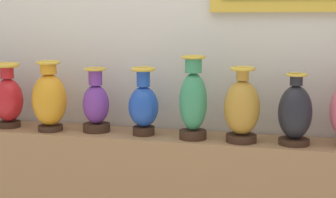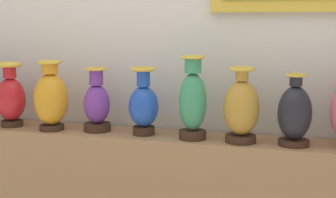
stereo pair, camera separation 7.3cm
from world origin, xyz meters
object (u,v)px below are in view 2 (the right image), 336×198
at_px(vase_amber, 51,98).
at_px(vase_onyx, 295,114).
at_px(vase_crimson, 11,97).
at_px(vase_jade, 193,102).
at_px(vase_violet, 97,104).
at_px(vase_ochre, 241,109).
at_px(vase_sapphire, 144,105).

distance_m(vase_amber, vase_onyx, 1.24).
distance_m(vase_crimson, vase_jade, 1.02).
distance_m(vase_violet, vase_ochre, 0.76).
xyz_separation_m(vase_violet, vase_onyx, (1.00, -0.03, 0.01)).
bearing_deg(vase_violet, vase_sapphire, -2.89).
height_order(vase_crimson, vase_sapphire, vase_crimson).
distance_m(vase_violet, vase_onyx, 1.00).
bearing_deg(vase_jade, vase_ochre, -0.27).
xyz_separation_m(vase_crimson, vase_onyx, (1.50, -0.01, -0.01)).
relative_size(vase_crimson, vase_violet, 1.05).
relative_size(vase_amber, vase_jade, 0.90).
height_order(vase_jade, vase_onyx, vase_jade).
bearing_deg(vase_onyx, vase_crimson, 179.71).
bearing_deg(vase_amber, vase_sapphire, 3.43).
relative_size(vase_crimson, vase_sapphire, 1.02).
distance_m(vase_crimson, vase_onyx, 1.50).
distance_m(vase_jade, vase_onyx, 0.48).
bearing_deg(vase_ochre, vase_onyx, 1.69).
height_order(vase_jade, vase_ochre, vase_jade).
bearing_deg(vase_jade, vase_sapphire, 175.31).
xyz_separation_m(vase_crimson, vase_violet, (0.50, 0.02, -0.02)).
relative_size(vase_crimson, vase_onyx, 1.05).
distance_m(vase_amber, vase_ochre, 1.00).
xyz_separation_m(vase_amber, vase_violet, (0.24, 0.04, -0.03)).
relative_size(vase_jade, vase_ochre, 1.13).
relative_size(vase_amber, vase_onyx, 1.09).
xyz_separation_m(vase_ochre, vase_onyx, (0.24, 0.01, -0.01)).
relative_size(vase_ochre, vase_onyx, 1.07).
bearing_deg(vase_ochre, vase_jade, 179.73).
xyz_separation_m(vase_jade, vase_onyx, (0.48, 0.01, -0.04)).
xyz_separation_m(vase_violet, vase_sapphire, (0.26, -0.01, 0.01)).
height_order(vase_sapphire, vase_ochre, vase_ochre).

